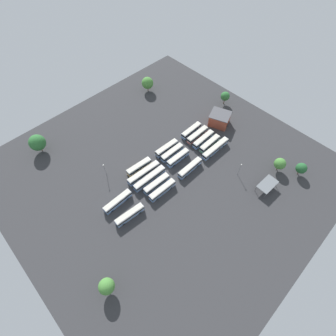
{
  "coord_description": "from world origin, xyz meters",
  "views": [
    {
      "loc": [
        44.67,
        48.25,
        94.46
      ],
      "look_at": [
        -1.17,
        1.06,
        1.53
      ],
      "focal_mm": 27.21,
      "sensor_mm": 36.0,
      "label": 1
    }
  ],
  "objects": [
    {
      "name": "lamp_post_by_building",
      "position": [
        20.36,
        -16.07,
        4.25
      ],
      "size": [
        0.56,
        0.28,
        7.69
      ],
      "color": "slate",
      "rests_on": "ground_plane"
    },
    {
      "name": "bus_row2_slot2",
      "position": [
        8.49,
        -0.42,
        1.85
      ],
      "size": [
        16.16,
        3.0,
        3.5
      ],
      "color": "silver",
      "rests_on": "ground_plane"
    },
    {
      "name": "bus_row3_slot4",
      "position": [
        25.67,
        6.98,
        1.85
      ],
      "size": [
        12.67,
        3.67,
        3.5
      ],
      "color": "silver",
      "rests_on": "ground_plane"
    },
    {
      "name": "bus_row3_slot2",
      "position": [
        25.43,
        -1.05,
        1.85
      ],
      "size": [
        12.93,
        2.66,
        3.5
      ],
      "color": "silver",
      "rests_on": "ground_plane"
    },
    {
      "name": "tree_north_edge",
      "position": [
        34.12,
        -49.07,
        5.71
      ],
      "size": [
        7.54,
        7.54,
        9.48
      ],
      "color": "brown",
      "rests_on": "ground_plane"
    },
    {
      "name": "bus_row0_slot1",
      "position": [
        -25.35,
        -3.06,
        1.85
      ],
      "size": [
        12.82,
        2.66,
        3.5
      ],
      "color": "silver",
      "rests_on": "ground_plane"
    },
    {
      "name": "tree_northwest",
      "position": [
        -32.09,
        -47.39,
        5.12
      ],
      "size": [
        6.57,
        6.57,
        8.41
      ],
      "color": "brown",
      "rests_on": "ground_plane"
    },
    {
      "name": "bus_row1_slot0",
      "position": [
        -8.57,
        -7.48,
        1.85
      ],
      "size": [
        12.47,
        3.0,
        3.5
      ],
      "color": "silver",
      "rests_on": "ground_plane"
    },
    {
      "name": "bus_row0_slot0",
      "position": [
        -25.3,
        -7.06,
        1.85
      ],
      "size": [
        12.13,
        2.73,
        3.5
      ],
      "color": "silver",
      "rests_on": "ground_plane"
    },
    {
      "name": "maintenance_shelter",
      "position": [
        -24.46,
        37.18,
        3.41
      ],
      "size": [
        9.25,
        5.58,
        3.61
      ],
      "color": "slate",
      "rests_on": "ground_plane"
    },
    {
      "name": "depot_building",
      "position": [
        -40.56,
        -1.79,
        3.22
      ],
      "size": [
        11.91,
        12.35,
        6.41
      ],
      "color": "#99422D",
      "rests_on": "ground_plane"
    },
    {
      "name": "bus_row0_slot3",
      "position": [
        -25.31,
        4.86,
        1.85
      ],
      "size": [
        12.32,
        2.75,
        3.5
      ],
      "color": "silver",
      "rests_on": "ground_plane"
    },
    {
      "name": "bus_row2_slot4",
      "position": [
        8.66,
        7.71,
        1.85
      ],
      "size": [
        13.01,
        2.96,
        3.5
      ],
      "color": "silver",
      "rests_on": "ground_plane"
    },
    {
      "name": "bus_row0_slot4",
      "position": [
        -24.98,
        8.67,
        1.85
      ],
      "size": [
        16.13,
        2.78,
        3.5
      ],
      "color": "silver",
      "rests_on": "ground_plane"
    },
    {
      "name": "ground_plane",
      "position": [
        0.0,
        0.0,
        0.0
      ],
      "size": [
        131.35,
        131.35,
        0.0
      ],
      "primitive_type": "plane",
      "color": "#333335"
    },
    {
      "name": "bus_row1_slot2",
      "position": [
        -8.31,
        0.31,
        1.85
      ],
      "size": [
        12.06,
        2.83,
        3.5
      ],
      "color": "silver",
      "rests_on": "ground_plane"
    },
    {
      "name": "bus_row2_slot1",
      "position": [
        8.49,
        -4.25,
        1.85
      ],
      "size": [
        16.21,
        3.47,
        3.5
      ],
      "color": "silver",
      "rests_on": "ground_plane"
    },
    {
      "name": "tree_south_edge",
      "position": [
        -36.59,
        35.17,
        4.51
      ],
      "size": [
        5.1,
        5.1,
        7.07
      ],
      "color": "brown",
      "rests_on": "ground_plane"
    },
    {
      "name": "bus_row0_slot2",
      "position": [
        -25.16,
        0.94,
        1.85
      ],
      "size": [
        12.94,
        2.79,
        3.5
      ],
      "color": "silver",
      "rests_on": "ground_plane"
    },
    {
      "name": "tree_east_edge",
      "position": [
        47.62,
        22.72,
        5.14
      ],
      "size": [
        5.4,
        5.4,
        7.85
      ],
      "color": "brown",
      "rests_on": "ground_plane"
    },
    {
      "name": "bus_row2_slot3",
      "position": [
        8.32,
        3.77,
        1.85
      ],
      "size": [
        12.77,
        3.04,
        3.5
      ],
      "color": "silver",
      "rests_on": "ground_plane"
    },
    {
      "name": "bus_row2_slot0",
      "position": [
        7.87,
        -8.29,
        1.85
      ],
      "size": [
        12.24,
        3.46,
        3.5
      ],
      "color": "silver",
      "rests_on": "ground_plane"
    },
    {
      "name": "lamp_post_far_corner",
      "position": [
        -21.79,
        24.47,
        4.18
      ],
      "size": [
        0.56,
        0.28,
        7.55
      ],
      "color": "slate",
      "rests_on": "ground_plane"
    },
    {
      "name": "tree_northeast",
      "position": [
        -54.71,
        -9.75,
        4.91
      ],
      "size": [
        4.83,
        4.83,
        7.35
      ],
      "color": "brown",
      "rests_on": "ground_plane"
    },
    {
      "name": "bus_row1_slot1",
      "position": [
        -8.5,
        -3.75,
        1.85
      ],
      "size": [
        12.35,
        2.76,
        3.5
      ],
      "color": "silver",
      "rests_on": "ground_plane"
    },
    {
      "name": "bus_row1_slot4",
      "position": [
        -8.04,
        8.03,
        1.85
      ],
      "size": [
        13.15,
        2.67,
        3.5
      ],
      "color": "silver",
      "rests_on": "ground_plane"
    },
    {
      "name": "tree_west_edge",
      "position": [
        -41.33,
        42.95,
        4.26
      ],
      "size": [
        4.72,
        4.72,
        6.63
      ],
      "color": "brown",
      "rests_on": "ground_plane"
    }
  ]
}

